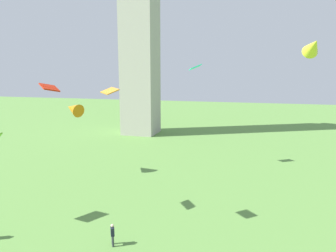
{
  "coord_description": "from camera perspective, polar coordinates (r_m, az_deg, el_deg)",
  "views": [
    {
      "loc": [
        6.39,
        -5.32,
        11.74
      ],
      "look_at": [
        0.3,
        16.57,
        7.74
      ],
      "focal_mm": 32.17,
      "sensor_mm": 36.0,
      "label": 1
    }
  ],
  "objects": [
    {
      "name": "monument_obelisk",
      "position": [
        59.85,
        -5.44,
        20.62
      ],
      "size": [
        6.2,
        6.2,
        45.68
      ],
      "color": "#A8A399",
      "rests_on": "ground_plane"
    },
    {
      "name": "person_0",
      "position": [
        22.25,
        -10.47,
        -19.38
      ],
      "size": [
        0.41,
        0.47,
        1.58
      ],
      "rotation": [
        0.0,
        0.0,
        2.11
      ],
      "color": "#2D3338",
      "rests_on": "ground_plane"
    },
    {
      "name": "kite_flying_0",
      "position": [
        25.23,
        25.81,
        13.44
      ],
      "size": [
        1.38,
        2.08,
        1.73
      ],
      "rotation": [
        0.0,
        0.0,
        0.12
      ],
      "color": "gold"
    },
    {
      "name": "kite_flying_1",
      "position": [
        36.02,
        -17.51,
        3.13
      ],
      "size": [
        2.73,
        2.31,
        1.83
      ],
      "rotation": [
        0.0,
        0.0,
        4.3
      ],
      "color": "orange"
    },
    {
      "name": "kite_flying_2",
      "position": [
        25.15,
        -21.57,
        6.82
      ],
      "size": [
        2.05,
        2.04,
        0.69
      ],
      "rotation": [
        0.0,
        0.0,
        2.44
      ],
      "color": "#B41C03"
    },
    {
      "name": "kite_flying_3",
      "position": [
        22.01,
        -10.98,
        6.55
      ],
      "size": [
        1.66,
        1.6,
        0.49
      ],
      "rotation": [
        0.0,
        0.0,
        2.42
      ],
      "color": "orange"
    },
    {
      "name": "kite_flying_5",
      "position": [
        37.1,
        5.18,
        11.03
      ],
      "size": [
        1.65,
        1.63,
        0.81
      ],
      "rotation": [
        0.0,
        0.0,
        3.74
      ],
      "color": "#22EABF"
    }
  ]
}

